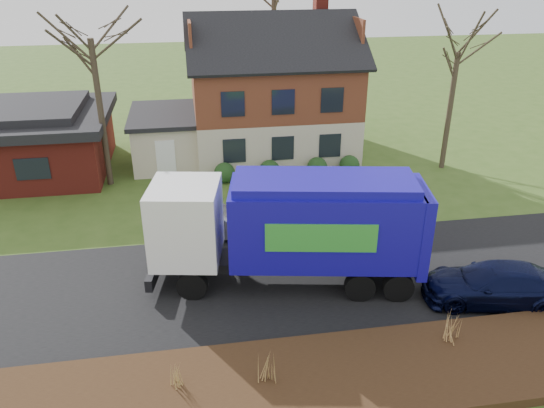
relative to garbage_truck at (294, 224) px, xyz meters
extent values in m
plane|color=#36511B|center=(-0.47, 0.16, -2.37)|extent=(120.00, 120.00, 0.00)
cube|color=black|center=(-0.47, 0.16, -2.36)|extent=(80.00, 7.00, 0.02)
cube|color=black|center=(-0.47, -5.14, -2.22)|extent=(80.00, 3.50, 0.30)
cube|color=beige|center=(1.53, 14.16, -1.02)|extent=(9.00, 7.50, 2.70)
cube|color=#582E19|center=(1.53, 14.16, 1.73)|extent=(9.00, 7.50, 2.80)
cube|color=maroon|center=(4.53, 15.16, 6.09)|extent=(0.70, 0.90, 1.60)
cube|color=beige|center=(-4.67, 13.66, -1.07)|extent=(3.50, 5.50, 2.60)
cube|color=black|center=(-4.67, 13.66, 0.35)|extent=(3.90, 5.90, 0.24)
cube|color=maroon|center=(-12.47, 13.16, -0.97)|extent=(9.00, 7.50, 2.80)
cube|color=black|center=(-12.47, 13.16, 0.68)|extent=(9.80, 8.20, 0.50)
cube|color=black|center=(-12.47, 13.16, 1.13)|extent=(7.00, 6.00, 0.40)
cylinder|color=black|center=(-3.64, -0.42, -1.84)|extent=(1.10, 0.54, 1.06)
cylinder|color=black|center=(-3.26, 1.68, -1.84)|extent=(1.10, 0.54, 1.06)
cylinder|color=black|center=(2.06, -1.46, -1.84)|extent=(1.10, 0.54, 1.06)
cylinder|color=black|center=(2.44, 0.64, -1.84)|extent=(1.10, 0.54, 1.06)
cylinder|color=black|center=(3.36, -1.69, -1.84)|extent=(1.10, 0.54, 1.06)
cylinder|color=black|center=(3.74, 0.41, -1.84)|extent=(1.10, 0.54, 1.06)
cube|color=black|center=(0.05, -0.01, -1.51)|extent=(8.82, 2.76, 0.36)
cube|color=white|center=(-3.70, 0.67, 0.07)|extent=(2.75, 2.92, 2.74)
cube|color=black|center=(-4.80, 0.87, 0.22)|extent=(0.48, 2.21, 0.91)
cube|color=black|center=(-4.90, 0.89, -1.81)|extent=(0.70, 2.55, 0.46)
cube|color=#150C95|center=(1.00, -0.18, 0.07)|extent=(6.75, 3.64, 2.74)
cube|color=#150C95|center=(1.00, -0.18, 1.59)|extent=(6.40, 3.29, 0.30)
cube|color=#150C95|center=(4.25, -0.77, -0.04)|extent=(0.81, 2.61, 2.95)
cube|color=green|center=(0.62, -1.42, 0.17)|extent=(3.61, 0.69, 1.02)
cube|color=green|center=(1.08, 1.12, 0.17)|extent=(3.61, 0.69, 1.02)
imported|color=#A3A4AA|center=(-2.71, 4.01, -1.69)|extent=(4.37, 2.21, 1.37)
imported|color=black|center=(6.58, -2.32, -1.67)|extent=(5.17, 3.05, 1.40)
cylinder|color=#3A3023|center=(-7.60, 10.55, 1.31)|extent=(0.31, 0.31, 7.36)
cylinder|color=#3F3526|center=(10.58, 9.96, 0.80)|extent=(0.29, 0.29, 6.34)
cylinder|color=#3D2F24|center=(3.17, 23.05, 2.29)|extent=(0.36, 0.36, 9.33)
cone|color=#A88A4A|center=(-4.14, -4.86, -1.67)|extent=(0.04, 0.04, 0.81)
cone|color=#A88A4A|center=(-4.28, -4.86, -1.67)|extent=(0.04, 0.04, 0.81)
cone|color=#A88A4A|center=(-4.01, -4.86, -1.67)|extent=(0.04, 0.04, 0.81)
cone|color=#A88A4A|center=(-4.14, -4.75, -1.67)|extent=(0.04, 0.04, 0.81)
cone|color=#A88A4A|center=(-4.14, -4.97, -1.67)|extent=(0.04, 0.04, 0.81)
cone|color=olive|center=(-1.74, -5.11, -1.57)|extent=(0.04, 0.04, 1.01)
cone|color=olive|center=(-1.90, -5.11, -1.57)|extent=(0.04, 0.04, 1.01)
cone|color=olive|center=(-1.58, -5.11, -1.57)|extent=(0.04, 0.04, 1.01)
cone|color=olive|center=(-1.74, -4.99, -1.57)|extent=(0.04, 0.04, 1.01)
cone|color=olive|center=(-1.74, -5.24, -1.57)|extent=(0.04, 0.04, 1.01)
cone|color=tan|center=(4.02, -4.31, -1.59)|extent=(0.05, 0.05, 0.96)
cone|color=tan|center=(3.85, -4.31, -1.59)|extent=(0.05, 0.05, 0.96)
cone|color=tan|center=(4.19, -4.31, -1.59)|extent=(0.05, 0.05, 0.96)
cone|color=tan|center=(4.02, -4.17, -1.59)|extent=(0.05, 0.05, 0.96)
cone|color=tan|center=(4.02, -4.44, -1.59)|extent=(0.05, 0.05, 0.96)
camera|label=1|loc=(-3.41, -16.04, 8.53)|focal=35.00mm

